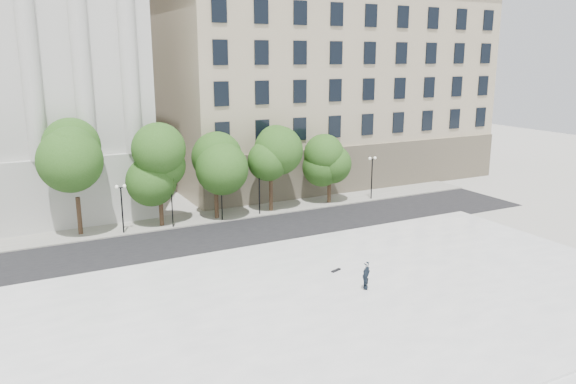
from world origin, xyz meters
The scene contains 11 objects.
ground centered at (0.00, 0.00, 0.00)m, with size 160.00×160.00×0.00m, color #B4B1AA.
plaza centered at (0.00, 3.00, 0.23)m, with size 44.00×22.00×0.45m, color white.
street centered at (0.00, 18.00, 0.01)m, with size 60.00×8.00×0.02m, color black.
far_sidewalk centered at (0.00, 24.00, 0.06)m, with size 60.00×4.00×0.12m, color #ABA99E.
building_east centered at (20.00, 38.91, 11.14)m, with size 36.00×26.15×23.00m.
traffic_light_west centered at (-1.98, 22.30, 3.77)m, with size 1.06×1.94×4.27m.
traffic_light_east centered at (2.39, 22.30, 3.75)m, with size 0.43×1.88×4.25m.
person_lying centered at (4.30, 3.57, 0.68)m, with size 0.61×0.40×1.67m, color black.
skateboard centered at (4.33, 6.89, 0.49)m, with size 0.78×0.20×0.08m, color black.
street_trees centered at (-0.34, 23.36, 5.16)m, with size 38.31×4.85×7.95m.
lamp_posts centered at (0.11, 22.60, 3.00)m, with size 37.32×0.28×4.50m.
Camera 1 is at (-14.10, -21.87, 13.89)m, focal length 35.00 mm.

